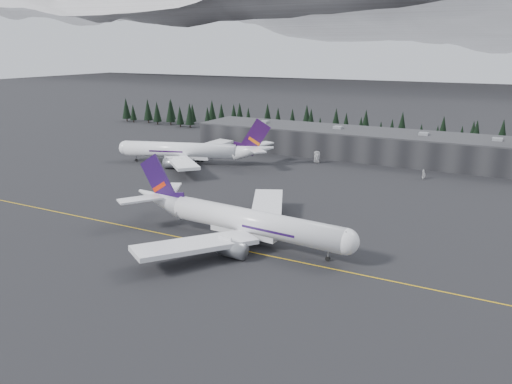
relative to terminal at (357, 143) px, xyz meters
The scene contains 9 objects.
ground 125.16m from the terminal, 90.00° to the right, with size 1400.00×1400.00×0.00m, color black.
taxiline 127.16m from the terminal, 90.00° to the right, with size 400.00×0.40×0.02m, color gold.
terminal is the anchor object (origin of this frame).
treeline 37.02m from the terminal, 90.00° to the left, with size 360.00×20.00×15.00m, color black.
mountain_ridge 875.02m from the terminal, 90.00° to the left, with size 4400.00×900.00×420.00m, color white, non-canonical shape.
jet_main 121.18m from the terminal, 88.87° to the right, with size 70.59×64.98×20.75m.
jet_parked 78.15m from the terminal, 140.19° to the right, with size 70.18×63.39×21.16m.
gse_vehicle_a 26.27m from the terminal, 117.05° to the right, with size 2.57×5.58×1.55m, color silver.
gse_vehicle_b 47.61m from the terminal, 39.93° to the right, with size 1.56×3.87×1.32m, color silver.
Camera 1 is at (65.77, -106.13, 50.34)m, focal length 35.00 mm.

